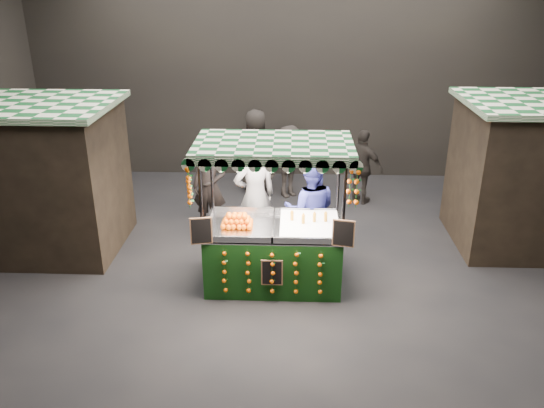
{
  "coord_description": "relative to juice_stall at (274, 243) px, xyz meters",
  "views": [
    {
      "loc": [
        0.04,
        -7.63,
        4.51
      ],
      "look_at": [
        -0.28,
        0.4,
        1.13
      ],
      "focal_mm": 36.11,
      "sensor_mm": 36.0,
      "label": 1
    }
  ],
  "objects": [
    {
      "name": "neighbour_stall_right",
      "position": [
        4.62,
        1.65,
        0.59
      ],
      "size": [
        3.0,
        2.2,
        2.6
      ],
      "color": "black",
      "rests_on": "ground"
    },
    {
      "name": "market_hall",
      "position": [
        0.22,
        0.15,
        2.67
      ],
      "size": [
        12.1,
        10.1,
        5.05
      ],
      "color": "black",
      "rests_on": "ground"
    },
    {
      "name": "juice_stall",
      "position": [
        0.0,
        0.0,
        0.0
      ],
      "size": [
        2.38,
        1.4,
        2.3
      ],
      "color": "black",
      "rests_on": "ground"
    },
    {
      "name": "shopper_1",
      "position": [
        3.73,
        1.95,
        0.05
      ],
      "size": [
        0.9,
        0.8,
        1.53
      ],
      "rotation": [
        0.0,
        0.0,
        -0.36
      ],
      "color": "#2C2524",
      "rests_on": "ground"
    },
    {
      "name": "shopper_2",
      "position": [
        1.72,
        3.4,
        0.08
      ],
      "size": [
        0.99,
        0.84,
        1.58
      ],
      "rotation": [
        0.0,
        0.0,
        2.55
      ],
      "color": "black",
      "rests_on": "ground"
    },
    {
      "name": "neighbour_stall_left",
      "position": [
        -4.18,
        1.15,
        0.59
      ],
      "size": [
        3.0,
        2.2,
        2.6
      ],
      "color": "black",
      "rests_on": "ground"
    },
    {
      "name": "shopper_5",
      "position": [
        4.72,
        2.16,
        0.09
      ],
      "size": [
        1.3,
        1.45,
        1.6
      ],
      "rotation": [
        0.0,
        0.0,
        2.25
      ],
      "color": "#282221",
      "rests_on": "ground"
    },
    {
      "name": "shopper_0",
      "position": [
        -1.27,
        1.95,
        0.16
      ],
      "size": [
        0.7,
        0.52,
        1.76
      ],
      "rotation": [
        0.0,
        0.0,
        -0.17
      ],
      "color": "black",
      "rests_on": "ground"
    },
    {
      "name": "vendor_grey",
      "position": [
        -0.37,
        1.12,
        0.31
      ],
      "size": [
        0.88,
        0.76,
        2.05
      ],
      "rotation": [
        0.0,
        0.0,
        3.57
      ],
      "color": "slate",
      "rests_on": "ground"
    },
    {
      "name": "shopper_3",
      "position": [
        0.19,
        3.7,
        0.08
      ],
      "size": [
        1.17,
        1.08,
        1.58
      ],
      "rotation": [
        0.0,
        0.0,
        0.64
      ],
      "color": "black",
      "rests_on": "ground"
    },
    {
      "name": "vendor_blue",
      "position": [
        0.57,
        0.82,
        0.19
      ],
      "size": [
        0.89,
        0.71,
        1.81
      ],
      "rotation": [
        0.0,
        0.0,
        3.12
      ],
      "color": "navy",
      "rests_on": "ground"
    },
    {
      "name": "shopper_4",
      "position": [
        -0.55,
        4.03,
        0.21
      ],
      "size": [
        1.04,
        0.83,
        1.84
      ],
      "rotation": [
        0.0,
        0.0,
        3.45
      ],
      "color": "black",
      "rests_on": "ground"
    },
    {
      "name": "ground",
      "position": [
        0.22,
        0.15,
        -0.71
      ],
      "size": [
        12.0,
        12.0,
        0.0
      ],
      "primitive_type": "plane",
      "color": "black",
      "rests_on": "ground"
    }
  ]
}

